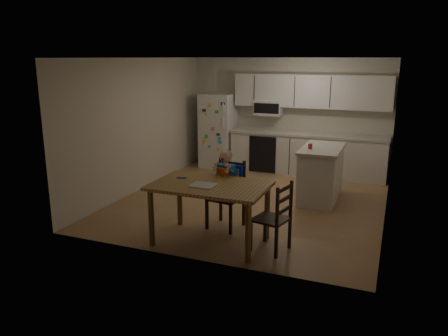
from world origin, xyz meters
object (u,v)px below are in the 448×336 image
chair_booster (227,181)px  chair_side (277,213)px  refrigerator (218,131)px  dining_table (210,192)px  kitchen_island (321,173)px  red_cup (310,146)px

chair_booster → chair_side: bearing=-23.8°
chair_booster → chair_side: 1.12m
chair_side → chair_booster: bearing=-109.2°
refrigerator → dining_table: 4.35m
dining_table → chair_booster: 0.62m
kitchen_island → refrigerator: bearing=149.0°
dining_table → chair_booster: size_ratio=1.31×
refrigerator → kitchen_island: bearing=-31.0°
refrigerator → dining_table: bearing=-68.9°
refrigerator → chair_booster: bearing=-65.4°
red_cup → kitchen_island: bearing=51.2°
red_cup → chair_side: (0.02, -2.21, -0.47)m
refrigerator → chair_side: bearing=-58.1°
refrigerator → kitchen_island: size_ratio=1.30×
red_cup → chair_side: red_cup is taller
refrigerator → chair_side: size_ratio=1.79×
kitchen_island → dining_table: kitchen_island is taller
dining_table → refrigerator: bearing=111.1°
red_cup → chair_side: 2.27m
refrigerator → chair_booster: refrigerator is taller
chair_booster → chair_side: (0.94, -0.59, -0.19)m
red_cup → chair_booster: chair_booster is taller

